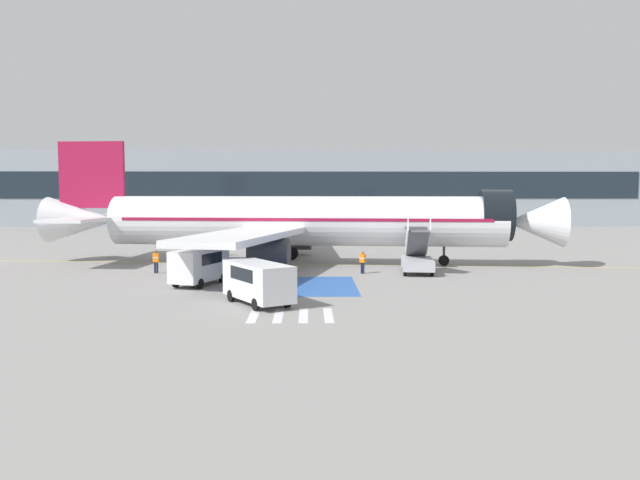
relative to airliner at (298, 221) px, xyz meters
name	(u,v)px	position (x,y,z in m)	size (l,w,h in m)	color
ground_plane	(286,264)	(-1.04, -0.07, -3.49)	(600.00, 600.00, 0.00)	gray
apron_leadline_yellow	(306,264)	(0.60, -0.07, -3.48)	(0.20, 75.71, 0.01)	gold
apron_stand_patch_blue	(305,286)	(0.60, -11.62, -3.48)	(6.48, 8.21, 0.01)	#2856A8
apron_walkway_bar_0	(254,315)	(-1.80, -20.90, -3.48)	(0.44, 3.60, 0.01)	silver
apron_walkway_bar_1	(279,315)	(-0.60, -20.90, -3.48)	(0.44, 3.60, 0.01)	silver
apron_walkway_bar_2	(304,315)	(0.60, -20.90, -3.48)	(0.44, 3.60, 0.01)	silver
apron_walkway_bar_3	(328,315)	(1.80, -20.90, -3.48)	(0.44, 3.60, 0.01)	silver
airliner	(298,221)	(0.00, 0.00, 0.00)	(42.27, 32.89, 10.05)	silver
boarding_stairs_forward	(417,259)	(8.74, -5.58, -2.49)	(2.73, 5.41, 4.08)	#ADB2BA
fuel_tanker	(234,226)	(-8.10, 23.89, -1.73)	(9.55, 3.96, 3.48)	#38383D
service_van_0	(199,264)	(-6.10, -11.10, -2.13)	(3.33, 4.88, 2.28)	silver
service_van_1	(258,280)	(-1.81, -17.98, -2.17)	(4.18, 5.24, 2.20)	silver
ground_crew_0	(363,261)	(4.73, -5.88, -2.54)	(0.48, 0.46, 1.65)	#191E38
ground_crew_1	(213,257)	(-6.25, -4.52, -2.43)	(0.49, 0.42, 1.83)	black
ground_crew_2	(255,258)	(-3.16, -4.21, -2.54)	(0.45, 0.27, 1.66)	#191E38
ground_crew_3	(156,260)	(-10.23, -5.45, -2.52)	(0.45, 0.27, 1.69)	#191E38
terminal_building	(269,189)	(-6.03, 57.27, 2.74)	(127.21, 12.10, 12.44)	#89939E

